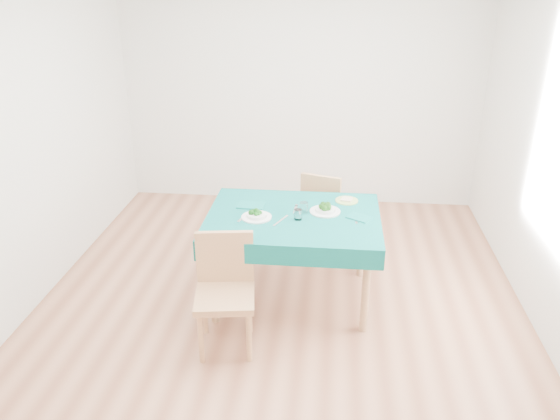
# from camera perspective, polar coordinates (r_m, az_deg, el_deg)

# --- Properties ---
(room_shell) EXTENTS (4.02, 4.52, 2.73)m
(room_shell) POSITION_cam_1_polar(r_m,az_deg,el_deg) (4.03, 0.00, 6.48)
(room_shell) COLOR brown
(room_shell) RESTS_ON ground
(table) EXTENTS (1.37, 1.04, 0.76)m
(table) POSITION_cam_1_polar(r_m,az_deg,el_deg) (4.50, 1.36, -4.97)
(table) COLOR #085854
(table) RESTS_ON ground
(chair_near) EXTENTS (0.48, 0.51, 1.04)m
(chair_near) POSITION_cam_1_polar(r_m,az_deg,el_deg) (3.88, -5.84, -7.90)
(chair_near) COLOR #AC7B51
(chair_near) RESTS_ON ground
(chair_far) EXTENTS (0.48, 0.51, 0.94)m
(chair_far) POSITION_cam_1_polar(r_m,az_deg,el_deg) (5.21, 4.80, 0.30)
(chair_far) COLOR #AC7B51
(chair_far) RESTS_ON ground
(bowl_near) EXTENTS (0.24, 0.24, 0.07)m
(bowl_near) POSITION_cam_1_polar(r_m,az_deg,el_deg) (4.28, -2.47, -0.38)
(bowl_near) COLOR white
(bowl_near) RESTS_ON table
(bowl_far) EXTENTS (0.25, 0.25, 0.08)m
(bowl_far) POSITION_cam_1_polar(r_m,az_deg,el_deg) (4.39, 4.75, 0.23)
(bowl_far) COLOR white
(bowl_far) RESTS_ON table
(fork_near) EXTENTS (0.08, 0.17, 0.00)m
(fork_near) POSITION_cam_1_polar(r_m,az_deg,el_deg) (4.30, -3.87, -0.79)
(fork_near) COLOR silver
(fork_near) RESTS_ON table
(knife_near) EXTENTS (0.11, 0.22, 0.00)m
(knife_near) POSITION_cam_1_polar(r_m,az_deg,el_deg) (4.24, 0.06, -1.11)
(knife_near) COLOR silver
(knife_near) RESTS_ON table
(fork_far) EXTENTS (0.03, 0.17, 0.00)m
(fork_far) POSITION_cam_1_polar(r_m,az_deg,el_deg) (4.44, 1.61, 0.07)
(fork_far) COLOR silver
(fork_far) RESTS_ON table
(knife_far) EXTENTS (0.03, 0.21, 0.00)m
(knife_far) POSITION_cam_1_polar(r_m,az_deg,el_deg) (4.33, 7.90, -0.84)
(knife_far) COLOR silver
(knife_far) RESTS_ON table
(napkin_near) EXTENTS (0.23, 0.17, 0.01)m
(napkin_near) POSITION_cam_1_polar(r_m,az_deg,el_deg) (4.51, -3.05, 0.49)
(napkin_near) COLOR #0B615C
(napkin_near) RESTS_ON table
(napkin_far) EXTENTS (0.22, 0.20, 0.01)m
(napkin_far) POSITION_cam_1_polar(r_m,az_deg,el_deg) (4.33, 8.30, -0.78)
(napkin_far) COLOR #0B615C
(napkin_far) RESTS_ON table
(tumbler_center) EXTENTS (0.07, 0.07, 0.09)m
(tumbler_center) POSITION_cam_1_polar(r_m,az_deg,el_deg) (4.37, 2.50, 0.26)
(tumbler_center) COLOR white
(tumbler_center) RESTS_ON table
(tumbler_side) EXTENTS (0.06, 0.06, 0.08)m
(tumbler_side) POSITION_cam_1_polar(r_m,az_deg,el_deg) (4.25, 1.90, -0.48)
(tumbler_side) COLOR white
(tumbler_side) RESTS_ON table
(side_plate) EXTENTS (0.19, 0.19, 0.01)m
(side_plate) POSITION_cam_1_polar(r_m,az_deg,el_deg) (4.63, 6.98, 0.99)
(side_plate) COLOR #A6C560
(side_plate) RESTS_ON table
(bread_slice) EXTENTS (0.11, 0.11, 0.01)m
(bread_slice) POSITION_cam_1_polar(r_m,az_deg,el_deg) (4.63, 6.99, 1.12)
(bread_slice) COLOR beige
(bread_slice) RESTS_ON side_plate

